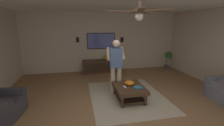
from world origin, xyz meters
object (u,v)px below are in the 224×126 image
(person_standing, at_px, (116,63))
(wall_speaker_right, at_px, (78,40))
(potted_plant_short, at_px, (168,57))
(vase_round, at_px, (106,58))
(tv, at_px, (101,41))
(coffee_table, at_px, (129,90))
(ceiling_fan, at_px, (139,13))
(bowl, at_px, (129,83))
(armchair, at_px, (0,106))
(remote_white, at_px, (125,87))
(wall_speaker_left, at_px, (122,40))
(media_console, at_px, (103,66))
(book, at_px, (138,88))

(person_standing, xyz_separation_m, wall_speaker_right, (2.51, 1.10, 0.50))
(potted_plant_short, height_order, vase_round, potted_plant_short)
(tv, height_order, vase_round, tv)
(coffee_table, xyz_separation_m, tv, (3.06, 0.32, 1.08))
(tv, height_order, potted_plant_short, tv)
(coffee_table, xyz_separation_m, ceiling_fan, (-1.02, 0.19, 1.99))
(person_standing, xyz_separation_m, potted_plant_short, (2.08, -3.03, -0.35))
(tv, height_order, bowl, tv)
(tv, bearing_deg, armchair, -40.93)
(remote_white, bearing_deg, wall_speaker_left, -19.95)
(wall_speaker_left, xyz_separation_m, ceiling_fan, (-4.09, 0.83, 0.89))
(vase_round, distance_m, wall_speaker_left, 1.12)
(armchair, height_order, bowl, armchair)
(wall_speaker_right, bearing_deg, ceiling_fan, -164.25)
(person_standing, bearing_deg, wall_speaker_right, 30.29)
(bowl, height_order, vase_round, vase_round)
(vase_round, relative_size, ceiling_fan, 0.18)
(media_console, relative_size, wall_speaker_left, 7.73)
(coffee_table, distance_m, person_standing, 0.88)
(wall_speaker_right, bearing_deg, armchair, 151.16)
(armchair, height_order, vase_round, armchair)
(coffee_table, height_order, bowl, bowl)
(media_console, distance_m, book, 3.05)
(person_standing, distance_m, wall_speaker_right, 2.78)
(ceiling_fan, bearing_deg, potted_plant_short, -39.08)
(armchair, xyz_separation_m, remote_white, (0.16, -3.01, 0.13))
(media_console, bearing_deg, vase_round, 81.72)
(media_console, distance_m, tv, 1.12)
(bowl, xyz_separation_m, wall_speaker_right, (2.98, 1.38, 0.98))
(potted_plant_short, bearing_deg, vase_round, 87.14)
(ceiling_fan, bearing_deg, bowl, -11.57)
(person_standing, distance_m, potted_plant_short, 3.70)
(wall_speaker_right, bearing_deg, coffee_table, -156.31)
(person_standing, xyz_separation_m, ceiling_fan, (-1.58, -0.06, 1.35))
(tv, xyz_separation_m, person_standing, (-2.50, -0.07, -0.44))
(wall_speaker_right, bearing_deg, tv, -90.73)
(vase_round, bearing_deg, remote_white, -179.97)
(wall_speaker_right, height_order, ceiling_fan, ceiling_fan)
(remote_white, bearing_deg, bowl, -56.69)
(armchair, distance_m, coffee_table, 3.16)
(person_standing, xyz_separation_m, bowl, (-0.47, -0.28, -0.47))
(tv, distance_m, book, 3.42)
(wall_speaker_left, bearing_deg, media_console, 104.85)
(coffee_table, distance_m, wall_speaker_left, 3.32)
(armchair, relative_size, bowl, 3.32)
(ceiling_fan, bearing_deg, vase_round, -0.70)
(person_standing, height_order, remote_white, person_standing)
(tv, relative_size, bowl, 4.60)
(armchair, distance_m, bowl, 3.21)
(remote_white, xyz_separation_m, book, (-0.13, -0.32, 0.01))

